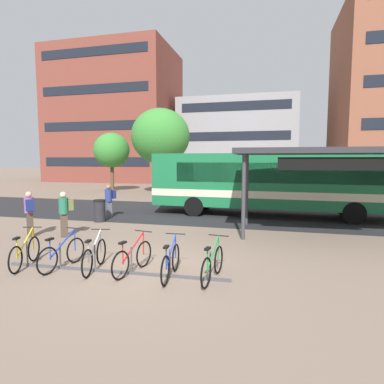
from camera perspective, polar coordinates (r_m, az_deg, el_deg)
ground at (r=8.74m, az=-8.01°, el=-13.43°), size 200.00×200.00×0.00m
bus_lane_asphalt at (r=17.30m, az=3.48°, el=-3.81°), size 80.00×7.20×0.01m
city_bus at (r=16.81m, az=13.59°, el=1.85°), size 12.11×3.01×3.20m
bike_rack at (r=8.60m, az=-13.87°, el=-13.23°), size 5.99×0.31×0.70m
parked_bicycle_yellow_0 at (r=9.79m, az=-27.60°, el=-9.59°), size 0.65×1.67×0.99m
parked_bicycle_blue_1 at (r=9.26m, az=-22.13°, el=-10.22°), size 0.52×1.72×0.99m
parked_bicycle_silver_2 at (r=8.81m, az=-16.96°, el=-10.86°), size 0.54×1.70×0.99m
parked_bicycle_red_3 at (r=8.40m, az=-10.51°, el=-11.51°), size 0.52×1.70×0.99m
parked_bicycle_blue_4 at (r=7.96m, az=-3.81°, el=-12.41°), size 0.52×1.72×0.99m
parked_bicycle_green_5 at (r=7.80m, az=3.70°, el=-12.79°), size 0.52×1.72×0.99m
transit_shelter at (r=13.06m, az=23.68°, el=6.29°), size 7.25×3.77×3.29m
commuter_navy_pack_0 at (r=16.42m, az=-14.52°, el=-1.18°), size 0.58×0.59×1.64m
commuter_navy_pack_1 at (r=13.28m, az=-26.98°, el=-3.01°), size 0.59×0.58×1.71m
commuter_olive_pack_2 at (r=12.75m, az=-21.75°, el=-3.16°), size 0.60×0.56×1.70m
trash_bin at (r=15.48m, az=-16.15°, el=-3.21°), size 0.55×0.55×1.03m
street_tree_0 at (r=27.21m, az=-5.63°, el=9.85°), size 4.87×4.87×7.15m
street_tree_1 at (r=30.09m, az=-14.15°, el=7.21°), size 3.21×3.21×5.32m
building_left_wing at (r=47.18m, az=-13.43°, el=12.86°), size 16.31×11.30×17.73m
building_centre_block at (r=47.22m, az=8.43°, el=8.86°), size 15.47×12.67×11.03m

